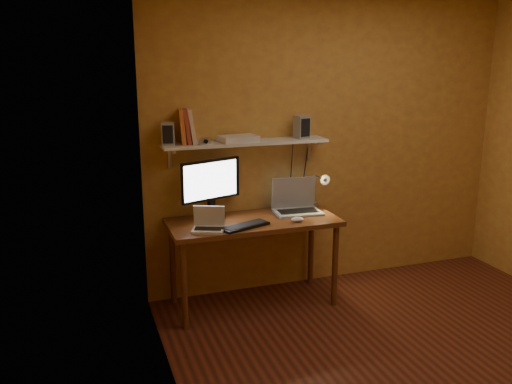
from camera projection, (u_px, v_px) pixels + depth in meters
name	position (u px, v px, depth m)	size (l,w,h in m)	color
room	(446.00, 180.00, 3.41)	(3.44, 3.24, 2.64)	maroon
desk	(253.00, 230.00, 4.47)	(1.40, 0.60, 0.75)	brown
wall_shelf	(246.00, 143.00, 4.48)	(1.40, 0.25, 0.21)	silver
monitor	(211.00, 186.00, 4.43)	(0.53, 0.29, 0.49)	black
laptop	(296.00, 203.00, 4.67)	(0.41, 0.31, 0.29)	gray
netbook	(209.00, 223.00, 4.18)	(0.29, 0.25, 0.19)	silver
keyboard	(245.00, 226.00, 4.25)	(0.40, 0.13, 0.02)	black
mouse	(297.00, 219.00, 4.39)	(0.11, 0.07, 0.04)	silver
desk_lamp	(320.00, 186.00, 4.72)	(0.09, 0.23, 0.38)	silver
speaker_left	(168.00, 134.00, 4.25)	(0.10, 0.10, 0.18)	gray
speaker_right	(302.00, 127.00, 4.60)	(0.11, 0.11, 0.20)	gray
books	(187.00, 127.00, 4.31)	(0.17, 0.20, 0.28)	#CF652C
shelf_camera	(205.00, 141.00, 4.28)	(0.10, 0.06, 0.06)	silver
router	(238.00, 139.00, 4.43)	(0.31, 0.20, 0.05)	silver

